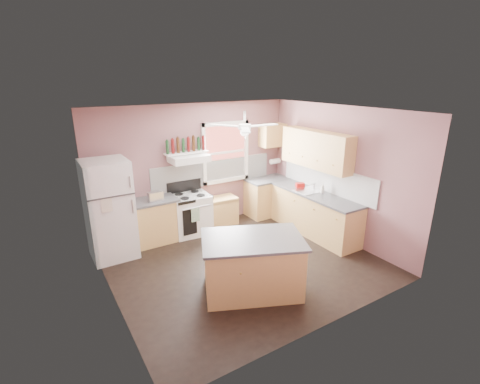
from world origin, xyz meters
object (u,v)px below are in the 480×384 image
toaster (155,196)px  island (252,266)px  refrigerator (109,210)px  stove (191,214)px  cart (222,211)px

toaster → island: bearing=-75.6°
refrigerator → stove: refrigerator is taller
stove → island: bearing=-87.1°
toaster → stove: size_ratio=0.33×
refrigerator → island: (1.58, -2.31, -0.49)m
toaster → cart: toaster is taller
refrigerator → cart: 2.54m
stove → cart: 0.82m
toaster → stove: toaster is taller
island → toaster: bearing=129.9°
island → stove: bearing=112.4°
toaster → cart: bearing=3.5°
refrigerator → stove: bearing=4.8°
toaster → stove: (0.75, 0.06, -0.56)m
cart → island: 2.68m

